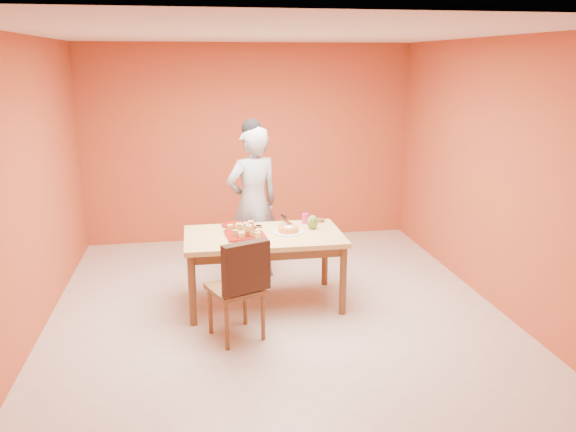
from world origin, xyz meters
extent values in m
plane|color=beige|center=(0.00, 0.00, 0.00)|extent=(5.00, 5.00, 0.00)
plane|color=silver|center=(0.00, 0.00, 2.70)|extent=(5.00, 5.00, 0.00)
plane|color=#B9412A|center=(0.00, 2.50, 1.35)|extent=(4.50, 0.00, 4.50)
plane|color=#B9412A|center=(-2.25, 0.00, 1.35)|extent=(0.00, 5.00, 5.00)
plane|color=#B9412A|center=(2.25, 0.00, 1.35)|extent=(0.00, 5.00, 5.00)
cube|color=tan|center=(-0.10, 0.21, 0.73)|extent=(1.60, 0.90, 0.05)
cube|color=brown|center=(-0.10, 0.21, 0.66)|extent=(1.48, 0.78, 0.10)
cylinder|color=brown|center=(-0.84, -0.18, 0.35)|extent=(0.07, 0.07, 0.71)
cylinder|color=brown|center=(-0.84, 0.60, 0.35)|extent=(0.07, 0.07, 0.71)
cylinder|color=brown|center=(0.64, -0.18, 0.35)|extent=(0.07, 0.07, 0.71)
cylinder|color=brown|center=(0.64, 0.60, 0.35)|extent=(0.07, 0.07, 0.71)
imported|color=gray|center=(-0.12, 0.97, 0.89)|extent=(0.76, 0.63, 1.77)
cube|color=maroon|center=(-0.29, 0.19, 0.77)|extent=(0.41, 0.41, 0.02)
cylinder|color=maroon|center=(-0.36, 0.56, 0.77)|extent=(0.37, 0.37, 0.02)
cylinder|color=silver|center=(0.16, 0.22, 0.77)|extent=(0.39, 0.39, 0.01)
cylinder|color=orange|center=(0.16, 0.22, 0.80)|extent=(0.25, 0.25, 0.05)
cube|color=silver|center=(0.17, 0.40, 0.83)|extent=(0.11, 0.26, 0.01)
ellipsoid|color=olive|center=(0.43, 0.31, 0.83)|extent=(0.12, 0.10, 0.15)
cylinder|color=#C01C64|center=(0.40, 0.52, 0.81)|extent=(0.08, 0.08, 0.11)
cylinder|color=#3B2510|center=(0.57, 0.56, 0.77)|extent=(0.13, 0.13, 0.03)
camera|label=1|loc=(-0.77, -5.21, 2.47)|focal=35.00mm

